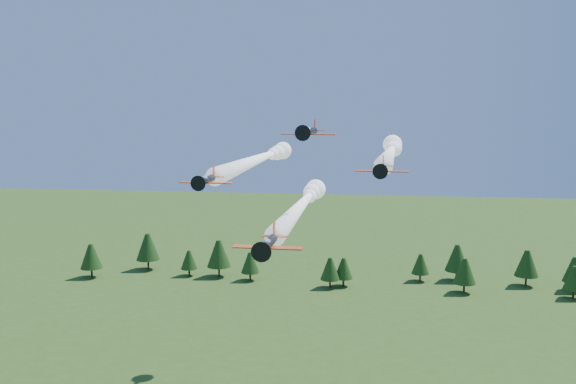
# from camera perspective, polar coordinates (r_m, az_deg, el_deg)

# --- Properties ---
(plane_lead) EXTENTS (8.02, 53.96, 3.70)m
(plane_lead) POSITION_cam_1_polar(r_m,az_deg,el_deg) (101.45, 1.32, -1.02)
(plane_lead) COLOR black
(plane_lead) RESTS_ON ground
(plane_left) EXTENTS (7.38, 60.65, 3.70)m
(plane_left) POSITION_cam_1_polar(r_m,az_deg,el_deg) (115.71, -2.45, 3.03)
(plane_left) COLOR black
(plane_left) RESTS_ON ground
(plane_right) EXTENTS (8.17, 49.58, 3.70)m
(plane_right) POSITION_cam_1_polar(r_m,az_deg,el_deg) (109.76, 9.09, 3.52)
(plane_right) COLOR black
(plane_right) RESTS_ON ground
(plane_slot) EXTENTS (7.77, 8.45, 2.72)m
(plane_slot) POSITION_cam_1_polar(r_m,az_deg,el_deg) (88.77, 1.91, 5.38)
(plane_slot) COLOR black
(plane_slot) RESTS_ON ground
(treeline) EXTENTS (170.16, 21.80, 11.95)m
(treeline) POSITION_cam_1_polar(r_m,az_deg,el_deg) (197.35, 5.70, -6.14)
(treeline) COLOR #382314
(treeline) RESTS_ON ground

